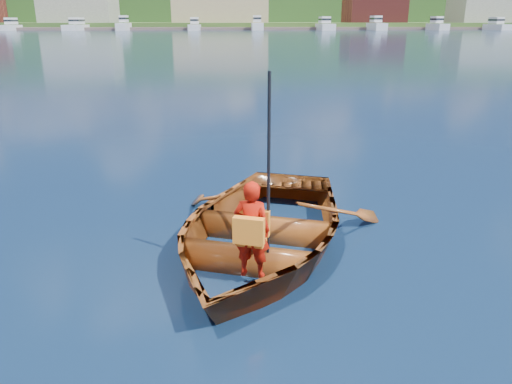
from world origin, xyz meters
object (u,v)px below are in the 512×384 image
Objects in this scene: dock at (239,29)px; marina_yachts at (265,25)px; rowboat at (259,228)px; child_paddler at (252,229)px.

marina_yachts reaches higher than dock.
rowboat is 0.99m from child_paddler.
child_paddler reaches higher than rowboat.
child_paddler is at bearing -97.61° from rowboat.
child_paddler is at bearing -93.51° from marina_yachts.
rowboat is 0.03× the size of marina_yachts.
dock is at bearing 89.48° from child_paddler.
marina_yachts is at bearing -31.87° from dock.
dock is 8.91m from marina_yachts.
dock is 1.13× the size of marina_yachts.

